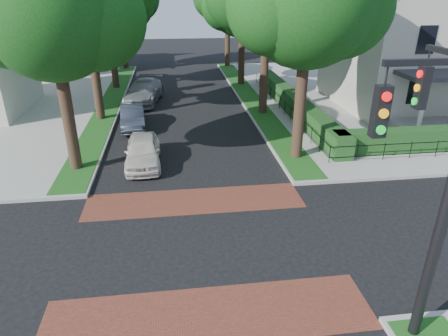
{
  "coord_description": "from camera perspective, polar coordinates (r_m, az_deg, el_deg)",
  "views": [
    {
      "loc": [
        -0.67,
        -11.43,
        8.21
      ],
      "look_at": [
        1.2,
        2.88,
        1.6
      ],
      "focal_mm": 32.0,
      "sensor_mm": 36.0,
      "label": 1
    }
  ],
  "objects": [
    {
      "name": "house_victorian",
      "position": [
        32.91,
        27.6,
        18.2
      ],
      "size": [
        13.0,
        13.05,
        12.48
      ],
      "color": "#B4B1A2",
      "rests_on": "sidewalk_ne"
    },
    {
      "name": "sidewalk_ne",
      "position": [
        37.4,
        25.82,
        9.62
      ],
      "size": [
        30.0,
        30.0,
        0.15
      ],
      "primitive_type": "cube",
      "color": "gray",
      "rests_on": "ground"
    },
    {
      "name": "parked_car_middle",
      "position": [
        25.92,
        -12.92,
        7.08
      ],
      "size": [
        1.79,
        4.21,
        1.35
      ],
      "primitive_type": "imported",
      "rotation": [
        0.0,
        0.0,
        0.09
      ],
      "color": "#222833",
      "rests_on": "ground"
    },
    {
      "name": "parked_car_front",
      "position": [
        20.25,
        -11.53,
        2.39
      ],
      "size": [
        1.83,
        4.3,
        1.45
      ],
      "primitive_type": "imported",
      "rotation": [
        0.0,
        0.0,
        0.03
      ],
      "color": "silver",
      "rests_on": "ground"
    },
    {
      "name": "parked_car_rear",
      "position": [
        31.74,
        -11.35,
        10.67
      ],
      "size": [
        3.21,
        5.97,
        1.64
      ],
      "primitive_type": "imported",
      "rotation": [
        0.0,
        0.0,
        -0.17
      ],
      "color": "gray",
      "rests_on": "ground"
    },
    {
      "name": "house_left_far",
      "position": [
        46.0,
        -27.68,
        18.05
      ],
      "size": [
        10.0,
        9.0,
        10.14
      ],
      "color": "#B4B1A2",
      "rests_on": "sidewalk_nw"
    },
    {
      "name": "grass_strip_ne",
      "position": [
        32.15,
        3.74,
        10.05
      ],
      "size": [
        1.6,
        29.8,
        0.02
      ],
      "primitive_type": "cube",
      "color": "#164413",
      "rests_on": "sidewalk_ne"
    },
    {
      "name": "tree_right_far",
      "position": [
        36.23,
        2.74,
        22.52
      ],
      "size": [
        7.25,
        6.23,
        9.74
      ],
      "color": "black",
      "rests_on": "sidewalk_ne"
    },
    {
      "name": "fence_main_road",
      "position": [
        28.53,
        8.33,
        8.87
      ],
      "size": [
        0.06,
        18.0,
        0.9
      ],
      "primitive_type": null,
      "color": "black",
      "rests_on": "sidewalk_ne"
    },
    {
      "name": "traffic_signal",
      "position": [
        9.61,
        28.59,
        0.06
      ],
      "size": [
        2.17,
        2.0,
        8.0
      ],
      "color": "black",
      "rests_on": "sidewalk_se"
    },
    {
      "name": "tree_right_near",
      "position": [
        19.7,
        12.06,
        22.42
      ],
      "size": [
        7.75,
        6.67,
        10.66
      ],
      "color": "black",
      "rests_on": "sidewalk_ne"
    },
    {
      "name": "hedge_main_road",
      "position": [
        28.71,
        9.91,
        9.18
      ],
      "size": [
        1.0,
        18.0,
        1.2
      ],
      "primitive_type": "cube",
      "color": "#17431A",
      "rests_on": "sidewalk_ne"
    },
    {
      "name": "tree_left_near",
      "position": [
        19.28,
        -23.09,
        19.99
      ],
      "size": [
        7.5,
        6.45,
        10.2
      ],
      "color": "black",
      "rests_on": "sidewalk_nw"
    },
    {
      "name": "crosswalk_near",
      "position": [
        11.64,
        -2.11,
        -20.23
      ],
      "size": [
        9.0,
        2.2,
        0.01
      ],
      "primitive_type": "cube",
      "color": "brown",
      "rests_on": "ground"
    },
    {
      "name": "grass_strip_nw",
      "position": [
        31.93,
        -15.91,
        9.07
      ],
      "size": [
        1.6,
        29.8,
        0.02
      ],
      "primitive_type": "cube",
      "color": "#164413",
      "rests_on": "sidewalk_nw"
    },
    {
      "name": "crosswalk_far",
      "position": [
        16.79,
        -4.22,
        -4.73
      ],
      "size": [
        9.0,
        2.2,
        0.01
      ],
      "primitive_type": "cube",
      "color": "brown",
      "rests_on": "ground"
    },
    {
      "name": "ground",
      "position": [
        14.09,
        -3.38,
        -11.09
      ],
      "size": [
        120.0,
        120.0,
        0.0
      ],
      "primitive_type": "plane",
      "color": "black",
      "rests_on": "ground"
    },
    {
      "name": "tree_left_far",
      "position": [
        35.98,
        -16.2,
        21.99
      ],
      "size": [
        7.0,
        6.02,
        9.86
      ],
      "color": "black",
      "rests_on": "sidewalk_nw"
    }
  ]
}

